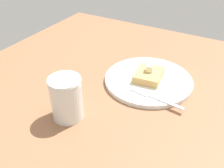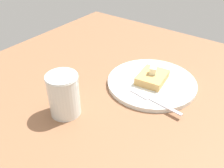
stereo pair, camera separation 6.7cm
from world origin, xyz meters
TOP-DOWN VIEW (x-y plane):
  - table_surface at (0.00, 0.00)cm, footprint 107.98×107.98cm
  - plate at (2.20, 11.98)cm, footprint 26.46×26.46cm
  - toast_slice_center at (2.20, 11.98)cm, footprint 8.74×10.28cm
  - butter_pat_primary at (2.08, 12.24)cm, footprint 2.49×2.61cm
  - fork at (6.76, 3.80)cm, footprint 16.06×3.32cm
  - syrup_jar at (-9.46, -12.38)cm, footprint 7.99×7.99cm

SIDE VIEW (x-z plane):
  - table_surface at x=0.00cm, z-range 0.00..1.86cm
  - plate at x=2.20cm, z-range 1.95..3.25cm
  - fork at x=6.76cm, z-range 3.16..3.52cm
  - toast_slice_center at x=2.20cm, z-range 3.16..5.53cm
  - butter_pat_primary at x=2.08cm, z-range 5.53..7.61cm
  - syrup_jar at x=-9.46cm, z-range 1.55..12.80cm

